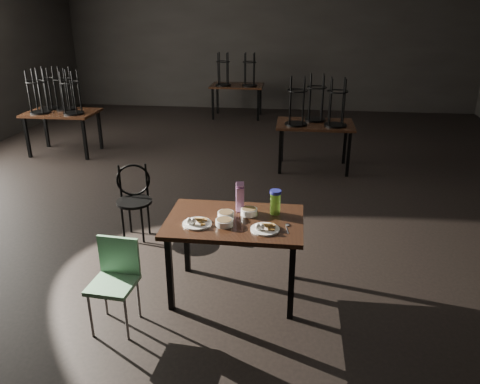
# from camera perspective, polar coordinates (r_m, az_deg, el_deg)

# --- Properties ---
(room) EXTENTS (12.00, 12.04, 3.22)m
(room) POSITION_cam_1_polar(r_m,az_deg,el_deg) (5.88, -0.60, 20.31)
(room) COLOR black
(room) RESTS_ON ground
(main_table) EXTENTS (1.20, 0.80, 0.75)m
(main_table) POSITION_cam_1_polar(r_m,az_deg,el_deg) (4.14, -0.67, -4.37)
(main_table) COLOR black
(main_table) RESTS_ON ground
(plate_left) EXTENTS (0.25, 0.25, 0.08)m
(plate_left) POSITION_cam_1_polar(r_m,az_deg,el_deg) (4.02, -5.30, -3.69)
(plate_left) COLOR white
(plate_left) RESTS_ON main_table
(plate_right) EXTENTS (0.24, 0.24, 0.08)m
(plate_right) POSITION_cam_1_polar(r_m,az_deg,el_deg) (3.92, 3.04, -4.38)
(plate_right) COLOR white
(plate_right) RESTS_ON main_table
(bowl_near) EXTENTS (0.15, 0.15, 0.06)m
(bowl_near) POSITION_cam_1_polar(r_m,az_deg,el_deg) (4.12, -1.73, -2.80)
(bowl_near) COLOR white
(bowl_near) RESTS_ON main_table
(bowl_far) EXTENTS (0.15, 0.15, 0.06)m
(bowl_far) POSITION_cam_1_polar(r_m,az_deg,el_deg) (4.18, 1.11, -2.38)
(bowl_far) COLOR white
(bowl_far) RESTS_ON main_table
(bowl_big) EXTENTS (0.15, 0.15, 0.05)m
(bowl_big) POSITION_cam_1_polar(r_m,az_deg,el_deg) (3.99, -1.93, -3.70)
(bowl_big) COLOR white
(bowl_big) RESTS_ON main_table
(juice_carton) EXTENTS (0.08, 0.08, 0.28)m
(juice_carton) POSITION_cam_1_polar(r_m,az_deg,el_deg) (4.22, 0.00, -0.67)
(juice_carton) COLOR #8D1981
(juice_carton) RESTS_ON main_table
(water_bottle) EXTENTS (0.13, 0.13, 0.22)m
(water_bottle) POSITION_cam_1_polar(r_m,az_deg,el_deg) (4.18, 4.33, -1.20)
(water_bottle) COLOR #8FE042
(water_bottle) RESTS_ON main_table
(spoon) EXTENTS (0.05, 0.19, 0.01)m
(spoon) POSITION_cam_1_polar(r_m,az_deg,el_deg) (4.01, 5.79, -4.10)
(spoon) COLOR silver
(spoon) RESTS_ON main_table
(bentwood_chair) EXTENTS (0.43, 0.43, 0.83)m
(bentwood_chair) POSITION_cam_1_polar(r_m,az_deg,el_deg) (5.41, -12.79, -0.41)
(bentwood_chair) COLOR black
(bentwood_chair) RESTS_ON ground
(school_chair) EXTENTS (0.38, 0.38, 0.76)m
(school_chair) POSITION_cam_1_polar(r_m,az_deg,el_deg) (3.99, -14.96, -9.81)
(school_chair) COLOR #6FAE7F
(school_chair) RESTS_ON ground
(bg_table_left) EXTENTS (1.20, 0.80, 1.48)m
(bg_table_left) POSITION_cam_1_polar(r_m,az_deg,el_deg) (8.82, -21.15, 9.45)
(bg_table_left) COLOR black
(bg_table_left) RESTS_ON ground
(bg_table_right) EXTENTS (1.20, 0.80, 1.48)m
(bg_table_right) POSITION_cam_1_polar(r_m,az_deg,el_deg) (7.51, 9.16, 8.47)
(bg_table_right) COLOR black
(bg_table_right) RESTS_ON ground
(bg_table_far) EXTENTS (1.20, 0.80, 1.48)m
(bg_table_far) POSITION_cam_1_polar(r_m,az_deg,el_deg) (11.01, -0.37, 12.92)
(bg_table_far) COLOR black
(bg_table_far) RESTS_ON ground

